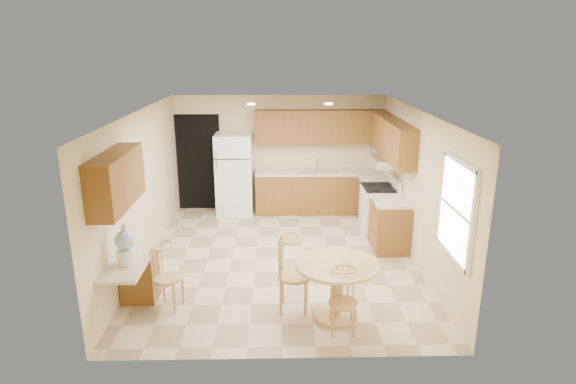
{
  "coord_description": "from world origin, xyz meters",
  "views": [
    {
      "loc": [
        -0.04,
        -7.54,
        3.47
      ],
      "look_at": [
        0.14,
        0.3,
        1.1
      ],
      "focal_mm": 30.0,
      "sensor_mm": 36.0,
      "label": 1
    }
  ],
  "objects_px": {
    "refrigerator": "(234,174)",
    "chair_table_b": "(344,298)",
    "stove": "(379,209)",
    "chair_desk": "(166,273)",
    "dining_table": "(337,283)",
    "chair_table_a": "(294,270)",
    "water_crock": "(125,247)"
  },
  "relations": [
    {
      "from": "dining_table",
      "to": "chair_table_a",
      "type": "distance_m",
      "value": 0.58
    },
    {
      "from": "dining_table",
      "to": "chair_table_b",
      "type": "height_order",
      "value": "chair_table_b"
    },
    {
      "from": "chair_table_b",
      "to": "water_crock",
      "type": "bearing_deg",
      "value": -8.74
    },
    {
      "from": "chair_table_a",
      "to": "chair_table_b",
      "type": "height_order",
      "value": "chair_table_a"
    },
    {
      "from": "stove",
      "to": "water_crock",
      "type": "distance_m",
      "value": 4.95
    },
    {
      "from": "stove",
      "to": "chair_desk",
      "type": "bearing_deg",
      "value": -141.04
    },
    {
      "from": "chair_table_b",
      "to": "water_crock",
      "type": "distance_m",
      "value": 2.86
    },
    {
      "from": "stove",
      "to": "water_crock",
      "type": "relative_size",
      "value": 2.05
    },
    {
      "from": "chair_table_a",
      "to": "chair_desk",
      "type": "xyz_separation_m",
      "value": [
        -1.72,
        0.12,
        -0.09
      ]
    },
    {
      "from": "refrigerator",
      "to": "chair_desk",
      "type": "height_order",
      "value": "refrigerator"
    },
    {
      "from": "chair_table_b",
      "to": "chair_desk",
      "type": "xyz_separation_m",
      "value": [
        -2.32,
        0.65,
        0.04
      ]
    },
    {
      "from": "refrigerator",
      "to": "chair_table_b",
      "type": "bearing_deg",
      "value": -69.77
    },
    {
      "from": "stove",
      "to": "chair_desk",
      "type": "distance_m",
      "value": 4.47
    },
    {
      "from": "stove",
      "to": "refrigerator",
      "type": "bearing_deg",
      "value": 157.01
    },
    {
      "from": "chair_table_b",
      "to": "chair_desk",
      "type": "bearing_deg",
      "value": -14.21
    },
    {
      "from": "chair_table_a",
      "to": "chair_table_b",
      "type": "distance_m",
      "value": 0.81
    },
    {
      "from": "refrigerator",
      "to": "dining_table",
      "type": "height_order",
      "value": "refrigerator"
    },
    {
      "from": "dining_table",
      "to": "chair_desk",
      "type": "distance_m",
      "value": 2.29
    },
    {
      "from": "chair_table_a",
      "to": "chair_table_b",
      "type": "bearing_deg",
      "value": 53.11
    },
    {
      "from": "stove",
      "to": "dining_table",
      "type": "relative_size",
      "value": 1.01
    },
    {
      "from": "dining_table",
      "to": "chair_desk",
      "type": "bearing_deg",
      "value": 173.29
    },
    {
      "from": "chair_table_b",
      "to": "water_crock",
      "type": "height_order",
      "value": "water_crock"
    },
    {
      "from": "stove",
      "to": "dining_table",
      "type": "bearing_deg",
      "value": -111.31
    },
    {
      "from": "refrigerator",
      "to": "dining_table",
      "type": "relative_size",
      "value": 1.61
    },
    {
      "from": "chair_table_a",
      "to": "refrigerator",
      "type": "bearing_deg",
      "value": -160.15
    },
    {
      "from": "stove",
      "to": "chair_desk",
      "type": "relative_size",
      "value": 1.2
    },
    {
      "from": "refrigerator",
      "to": "water_crock",
      "type": "distance_m",
      "value": 4.32
    },
    {
      "from": "stove",
      "to": "chair_table_b",
      "type": "bearing_deg",
      "value": -108.39
    },
    {
      "from": "water_crock",
      "to": "chair_table_b",
      "type": "bearing_deg",
      "value": -10.15
    },
    {
      "from": "refrigerator",
      "to": "chair_table_b",
      "type": "xyz_separation_m",
      "value": [
        1.72,
        -4.68,
        -0.36
      ]
    },
    {
      "from": "refrigerator",
      "to": "chair_table_a",
      "type": "distance_m",
      "value": 4.3
    },
    {
      "from": "refrigerator",
      "to": "chair_table_a",
      "type": "relative_size",
      "value": 1.66
    }
  ]
}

